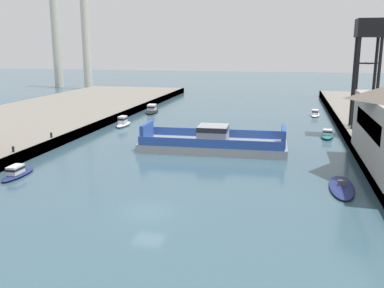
% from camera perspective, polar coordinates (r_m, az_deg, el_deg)
% --- Properties ---
extents(ground_plane, '(400.00, 400.00, 0.00)m').
position_cam_1_polar(ground_plane, '(35.72, -5.82, -8.85)').
color(ground_plane, '#385666').
extents(chain_ferry, '(18.84, 7.44, 3.30)m').
position_cam_1_polar(chain_ferry, '(55.40, 2.80, 0.17)').
color(chain_ferry, '#939399').
rests_on(chain_ferry, ground).
extents(moored_boat_near_left, '(3.09, 7.55, 1.69)m').
position_cam_1_polar(moored_boat_near_left, '(87.85, -5.29, 4.57)').
color(moored_boat_near_left, black).
rests_on(moored_boat_near_left, ground).
extents(moored_boat_near_right, '(1.60, 5.26, 1.24)m').
position_cam_1_polar(moored_boat_near_right, '(47.96, -22.12, -3.49)').
color(moored_boat_near_right, navy).
rests_on(moored_boat_near_right, ground).
extents(moored_boat_mid_left, '(1.49, 5.09, 1.77)m').
position_cam_1_polar(moored_boat_mid_left, '(73.19, -9.07, 2.83)').
color(moored_boat_mid_left, white).
rests_on(moored_boat_mid_left, ground).
extents(moored_boat_mid_right, '(2.45, 7.50, 0.86)m').
position_cam_1_polar(moored_boat_mid_right, '(43.13, 19.16, -5.40)').
color(moored_boat_mid_right, navy).
rests_on(moored_boat_mid_right, ground).
extents(moored_boat_far_left, '(2.39, 6.03, 1.27)m').
position_cam_1_polar(moored_boat_far_left, '(66.74, 17.47, 1.27)').
color(moored_boat_far_left, '#237075').
rests_on(moored_boat_far_left, ground).
extents(moored_boat_far_right, '(2.16, 5.85, 1.23)m').
position_cam_1_polar(moored_boat_far_right, '(86.77, 15.97, 3.91)').
color(moored_boat_far_right, white).
rests_on(moored_boat_far_right, ground).
extents(crane_tower, '(3.77, 3.77, 15.57)m').
position_cam_1_polar(crane_tower, '(67.73, 22.36, 12.53)').
color(crane_tower, black).
rests_on(crane_tower, quay_right).
extents(bollard_left_aft, '(0.32, 0.32, 0.71)m').
position_cam_1_polar(bollard_left_aft, '(53.03, -22.57, -0.58)').
color(bollard_left_aft, black).
rests_on(bollard_left_aft, quay_left).
extents(bollard_right_aft, '(0.32, 0.32, 0.71)m').
position_cam_1_polar(bollard_right_aft, '(44.98, 23.55, -2.94)').
color(bollard_right_aft, black).
rests_on(bollard_right_aft, quay_right).
extents(bollard_left_far, '(0.32, 0.32, 0.71)m').
position_cam_1_polar(bollard_left_far, '(59.73, -18.11, 1.18)').
color(bollard_left_far, black).
rests_on(bollard_left_far, quay_left).
extents(bollard_right_far, '(0.32, 0.32, 0.71)m').
position_cam_1_polar(bollard_right_far, '(52.27, 22.04, -0.72)').
color(bollard_right_far, black).
rests_on(bollard_right_far, quay_right).
extents(smokestack_distant_a, '(3.05, 3.05, 29.98)m').
position_cam_1_polar(smokestack_distant_a, '(148.56, -17.51, 13.34)').
color(smokestack_distant_a, beige).
rests_on(smokestack_distant_a, ground).
extents(smokestack_distant_b, '(2.77, 2.77, 37.71)m').
position_cam_1_polar(smokestack_distant_b, '(140.21, -13.92, 15.21)').
color(smokestack_distant_b, beige).
rests_on(smokestack_distant_b, ground).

